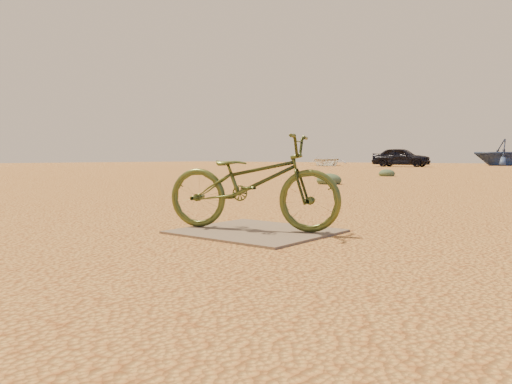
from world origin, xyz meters
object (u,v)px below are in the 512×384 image
Objects in this scene: plywood_board at (256,231)px; boat_near_left at (326,160)px; bicycle at (252,182)px; boat_far_left at (501,152)px; car at (401,157)px.

boat_near_left reaches higher than plywood_board.
bicycle is at bearing -83.28° from boat_near_left.
plywood_board is at bearing -83.20° from boat_near_left.
boat_far_left is at bearing 99.75° from plywood_board.
boat_far_left is at bearing 16.13° from boat_near_left.
plywood_board is at bearing -22.03° from boat_far_left.
boat_near_left is 1.05× the size of boat_far_left.
plywood_board is at bearing -134.28° from bicycle.
car is 6.81m from boat_near_left.
boat_near_left is 15.20m from boat_far_left.
plywood_board is 43.97m from boat_far_left.
car reaches higher than bicycle.
plywood_board is 0.30× the size of boat_near_left.
boat_far_left reaches higher than car.
car is at bearing 0.32° from bicycle.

